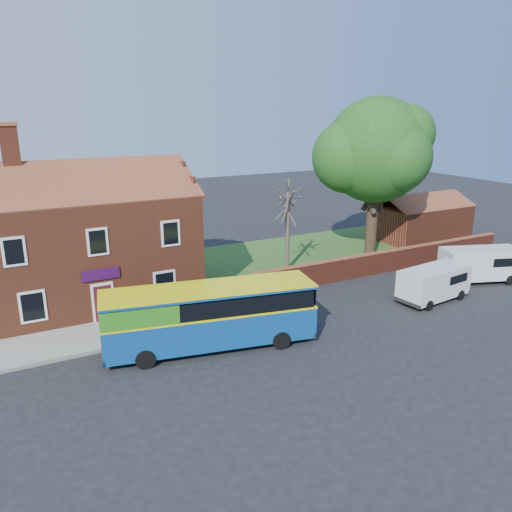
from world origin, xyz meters
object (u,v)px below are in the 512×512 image
bus (203,315)px  van_near (434,282)px  large_tree (375,153)px  van_far (481,263)px

bus → van_near: 14.84m
van_near → large_tree: size_ratio=0.40×
van_near → van_far: bearing=4.6°
van_far → van_near: bearing=-149.2°
van_near → large_tree: large_tree is taller
bus → van_far: bearing=11.9°
bus → van_near: bearing=8.2°
large_tree → van_far: bearing=-74.8°
bus → van_far: bus is taller
bus → large_tree: (17.97, 9.02, 6.24)m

